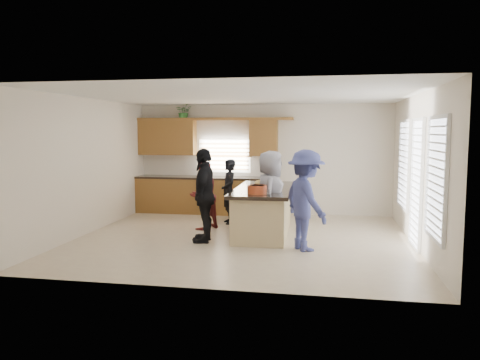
% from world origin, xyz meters
% --- Properties ---
extents(floor, '(6.50, 6.50, 0.00)m').
position_xyz_m(floor, '(0.00, 0.00, 0.00)').
color(floor, beige).
rests_on(floor, ground).
extents(room_shell, '(6.52, 6.02, 2.81)m').
position_xyz_m(room_shell, '(0.00, 0.00, 1.90)').
color(room_shell, silver).
rests_on(room_shell, ground).
extents(back_cabinetry, '(4.08, 0.66, 2.46)m').
position_xyz_m(back_cabinetry, '(-1.47, 2.73, 0.91)').
color(back_cabinetry, olive).
rests_on(back_cabinetry, ground).
extents(right_wall_glazing, '(0.06, 4.00, 2.25)m').
position_xyz_m(right_wall_glazing, '(3.22, -0.13, 1.34)').
color(right_wall_glazing, white).
rests_on(right_wall_glazing, ground).
extents(island, '(1.21, 2.73, 0.95)m').
position_xyz_m(island, '(0.34, 0.60, 0.45)').
color(island, tan).
rests_on(island, ground).
extents(platter_front, '(0.41, 0.41, 0.17)m').
position_xyz_m(platter_front, '(0.45, 0.15, 0.98)').
color(platter_front, black).
rests_on(platter_front, island).
extents(platter_mid, '(0.39, 0.39, 0.16)m').
position_xyz_m(platter_mid, '(0.44, 0.76, 0.98)').
color(platter_mid, black).
rests_on(platter_mid, island).
extents(platter_back, '(0.41, 0.41, 0.16)m').
position_xyz_m(platter_back, '(0.24, 1.18, 0.98)').
color(platter_back, black).
rests_on(platter_back, island).
extents(salad_bowl, '(0.37, 0.37, 0.16)m').
position_xyz_m(salad_bowl, '(0.34, -0.33, 1.04)').
color(salad_bowl, '#BC4622').
rests_on(salad_bowl, island).
extents(clear_cup, '(0.07, 0.07, 0.09)m').
position_xyz_m(clear_cup, '(0.55, -0.35, 1.00)').
color(clear_cup, white).
rests_on(clear_cup, island).
extents(plate_stack, '(0.20, 0.20, 0.04)m').
position_xyz_m(plate_stack, '(0.16, 1.55, 0.97)').
color(plate_stack, '#BC94D7').
rests_on(plate_stack, island).
extents(flower_vase, '(0.14, 0.14, 0.44)m').
position_xyz_m(flower_vase, '(0.30, 1.84, 1.19)').
color(flower_vase, silver).
rests_on(flower_vase, island).
extents(potted_plant, '(0.46, 0.41, 0.44)m').
position_xyz_m(potted_plant, '(-2.03, 2.82, 2.62)').
color(potted_plant, '#347930').
rests_on(potted_plant, back_cabinetry).
extents(woman_left_back, '(0.55, 0.64, 1.48)m').
position_xyz_m(woman_left_back, '(-0.57, 1.47, 0.74)').
color(woman_left_back, black).
rests_on(woman_left_back, ground).
extents(woman_left_mid, '(0.84, 0.90, 1.47)m').
position_xyz_m(woman_left_mid, '(-0.99, 0.74, 0.74)').
color(woman_left_mid, maroon).
rests_on(woman_left_mid, ground).
extents(woman_left_front, '(0.53, 1.09, 1.80)m').
position_xyz_m(woman_left_front, '(-0.68, -0.35, 0.90)').
color(woman_left_front, black).
rests_on(woman_left_front, ground).
extents(woman_right_back, '(1.18, 1.34, 1.80)m').
position_xyz_m(woman_right_back, '(1.26, -0.66, 0.90)').
color(woman_right_back, '#3B4382').
rests_on(woman_right_back, ground).
extents(woman_right_front, '(0.57, 0.86, 1.75)m').
position_xyz_m(woman_right_front, '(0.55, 0.04, 0.87)').
color(woman_right_front, gray).
rests_on(woman_right_front, ground).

